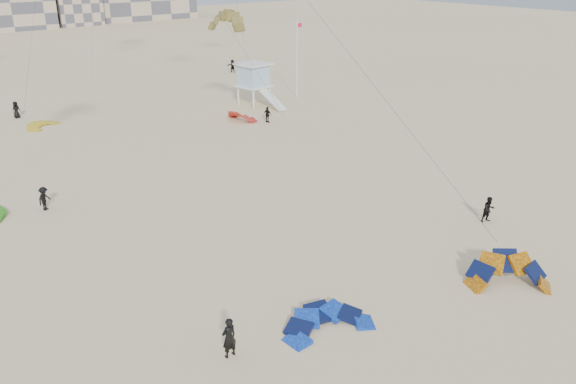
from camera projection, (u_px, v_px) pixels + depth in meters
ground at (361, 357)px, 22.68m from camera, size 320.00×320.00×0.00m
kite_ground_blue at (327, 327)px, 24.50m from camera, size 4.59×4.75×1.81m
kite_ground_orange at (507, 284)px, 27.69m from camera, size 5.61×5.61×3.96m
kite_ground_red_far at (241, 120)px, 55.53m from camera, size 3.77×3.62×2.91m
kite_ground_yellow at (43, 127)px, 53.40m from camera, size 4.65×4.71×1.28m
kitesurfer_main at (229, 338)px, 22.38m from camera, size 0.68×0.47×1.80m
kitesurfer_b at (489, 209)px, 33.97m from camera, size 0.93×0.82×1.61m
kitesurfer_c at (44, 199)px, 35.56m from camera, size 1.15×1.08×1.56m
kitesurfer_d at (268, 115)px, 54.48m from camera, size 0.63×0.99×1.56m
kitesurfer_e at (16, 110)px, 56.04m from camera, size 0.94×0.75×1.68m
kitesurfer_f at (232, 66)px, 78.29m from camera, size 1.35×1.63×1.75m
kite_fly_olive at (226, 23)px, 50.66m from camera, size 5.93×6.14×9.97m
lifeguard_tower_near at (254, 84)px, 60.55m from camera, size 3.61×6.39×4.50m
flagpole at (297, 58)px, 63.06m from camera, size 0.69×0.11×8.53m
condo_fill_right at (74, 3)px, 132.01m from camera, size 10.00×10.00×10.00m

